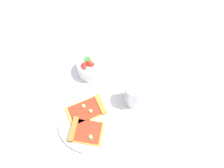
{
  "coord_description": "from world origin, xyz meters",
  "views": [
    {
      "loc": [
        -0.17,
        0.29,
        0.85
      ],
      "look_at": [
        -0.07,
        -0.15,
        0.03
      ],
      "focal_mm": 36.16,
      "sensor_mm": 36.0,
      "label": 1
    }
  ],
  "objects": [
    {
      "name": "plate",
      "position": [
        -0.02,
        0.02,
        0.01
      ],
      "size": [
        0.25,
        0.25,
        0.01
      ],
      "primitive_type": "cylinder",
      "color": "white",
      "rests_on": "ground_plane"
    },
    {
      "name": "ground_plane",
      "position": [
        0.0,
        0.0,
        0.0
      ],
      "size": [
        2.4,
        2.4,
        0.0
      ],
      "primitive_type": "plane",
      "color": "silver",
      "rests_on": "ground"
    },
    {
      "name": "soda_glass",
      "position": [
        -0.16,
        -0.11,
        0.06
      ],
      "size": [
        0.08,
        0.08,
        0.11
      ],
      "color": "silver",
      "rests_on": "ground_plane"
    },
    {
      "name": "salad_bowl",
      "position": [
        0.04,
        -0.21,
        0.03
      ],
      "size": [
        0.12,
        0.12,
        0.08
      ],
      "color": "white",
      "rests_on": "ground_plane"
    },
    {
      "name": "paper_napkin",
      "position": [
        -0.13,
        -0.29,
        0.0
      ],
      "size": [
        0.14,
        0.15,
        0.0
      ],
      "primitive_type": "cube",
      "rotation": [
        0.0,
        0.0,
        0.05
      ],
      "color": "silver",
      "rests_on": "ground_plane"
    },
    {
      "name": "pizza_slice_far",
      "position": [
        -0.0,
        -0.02,
        0.02
      ],
      "size": [
        0.17,
        0.16,
        0.02
      ],
      "color": "gold",
      "rests_on": "plate"
    },
    {
      "name": "pizza_slice_near",
      "position": [
        -0.01,
        0.07,
        0.02
      ],
      "size": [
        0.13,
        0.1,
        0.02
      ],
      "color": "gold",
      "rests_on": "plate"
    }
  ]
}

